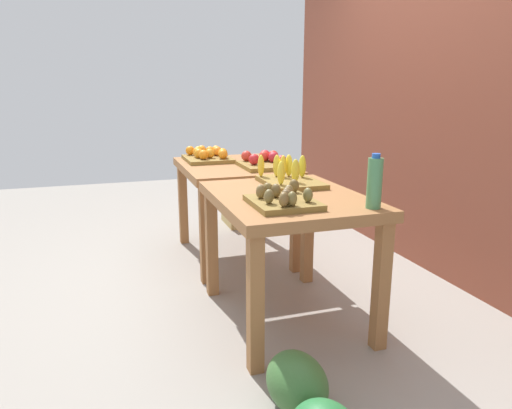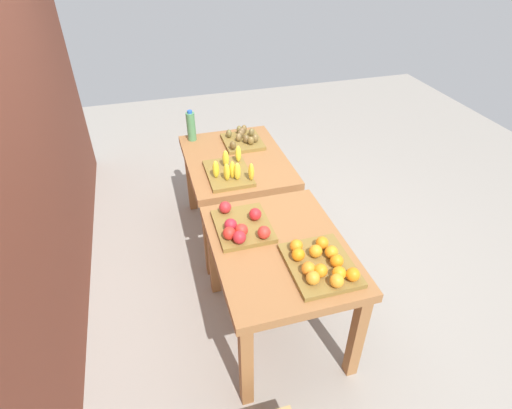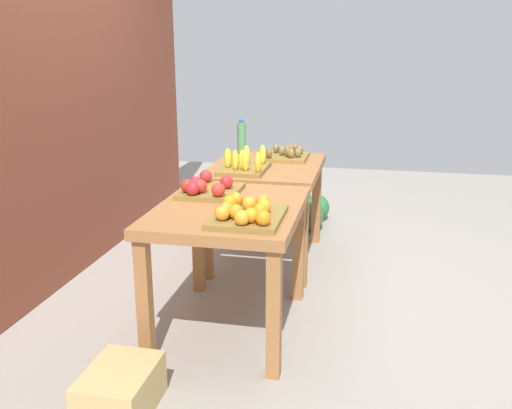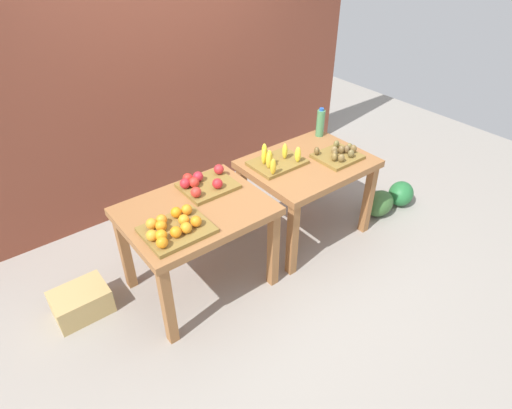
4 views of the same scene
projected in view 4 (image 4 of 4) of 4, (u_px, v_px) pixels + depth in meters
ground_plane at (256, 255)px, 3.82m from camera, size 8.00×8.00×0.00m
back_wall at (163, 48)px, 3.82m from camera, size 4.40×0.12×3.00m
display_table_left at (196, 220)px, 3.16m from camera, size 1.04×0.80×0.76m
display_table_right at (307, 172)px, 3.73m from camera, size 1.04×0.80×0.76m
orange_bin at (174, 228)px, 2.85m from camera, size 0.45×0.36×0.11m
apple_bin at (204, 183)px, 3.30m from camera, size 0.42×0.34×0.11m
banana_crate at (276, 161)px, 3.58m from camera, size 0.44×0.32×0.17m
kiwi_bin at (338, 155)px, 3.68m from camera, size 0.36×0.32×0.10m
water_bottle at (320, 123)px, 3.98m from camera, size 0.08×0.08×0.27m
watermelon_pile at (389, 199)px, 4.32m from camera, size 0.67×0.34×0.25m
cardboard_produce_box at (81, 302)px, 3.23m from camera, size 0.40×0.30×0.21m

